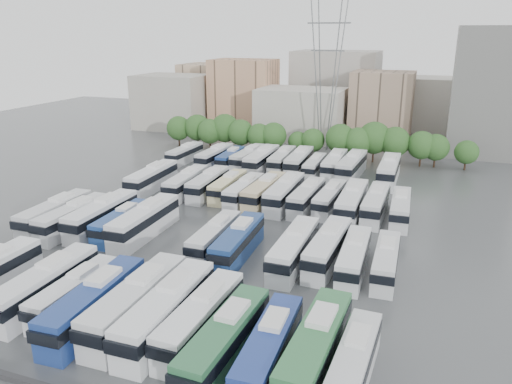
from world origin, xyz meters
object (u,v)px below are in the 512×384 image
(bus_r0_s5, at_px, (75,292))
(bus_r2_s13, at_px, (400,208))
(bus_r3_s0, at_px, (185,154))
(bus_r3_s7, at_px, (299,161))
(bus_r1_s1, at_px, (73,217))
(bus_r1_s3, at_px, (122,222))
(bus_r0_s7, at_px, (137,302))
(bus_r3_s10, at_px, (352,166))
(bus_r0_s9, at_px, (201,318))
(bus_r2_s8, at_px, (284,193))
(bus_r3_s4, at_px, (249,158))
(bus_r2_s7, at_px, (264,191))
(bus_r0_s4, at_px, (45,285))
(bus_r0_s13, at_px, (354,364))
(bus_r1_s4, at_px, (145,221))
(electricity_pylon, at_px, (327,63))
(bus_r2_s9, at_px, (307,197))
(bus_r1_s12, at_px, (354,257))
(bus_r1_s13, at_px, (386,261))
(bus_r2_s6, at_px, (244,191))
(bus_r3_s12, at_px, (389,170))
(bus_r0_s11, at_px, (269,349))
(bus_r0_s12, at_px, (316,348))
(bus_r1_s10, at_px, (294,248))
(bus_r1_s0, at_px, (55,213))
(bus_r2_s1, at_px, (152,178))
(bus_r3_s2, at_px, (215,156))
(bus_r3_s6, at_px, (282,160))
(bus_r3_s5, at_px, (262,160))
(bus_r0_s6, at_px, (95,303))
(bus_r1_s2, at_px, (102,215))
(bus_r2_s12, at_px, (376,204))
(apartment_tower, at_px, (488,92))
(bus_r1_s8, at_px, (238,242))
(bus_r3_s3, at_px, (231,158))
(bus_r0_s10, at_px, (225,340))
(bus_r3_s9, at_px, (334,164))
(bus_r2_s5, at_px, (228,186))
(bus_r1_s7, at_px, (215,237))
(bus_r2_s11, at_px, (352,202))
(bus_r0_s8, at_px, (167,310))
(bus_r3_s8, at_px, (315,166))
(bus_r2_s10, at_px, (330,199))

(bus_r0_s5, relative_size, bus_r2_s13, 0.95)
(bus_r3_s0, relative_size, bus_r3_s7, 0.86)
(bus_r1_s1, distance_m, bus_r1_s3, 6.72)
(bus_r0_s7, distance_m, bus_r3_s7, 53.84)
(bus_r3_s10, bearing_deg, bus_r0_s9, -91.08)
(bus_r2_s8, xyz_separation_m, bus_r3_s4, (-12.87, 18.72, -0.09))
(bus_r2_s7, bearing_deg, bus_r0_s4, -103.98)
(bus_r0_s13, relative_size, bus_r1_s4, 0.83)
(electricity_pylon, height_order, bus_r2_s9, electricity_pylon)
(bus_r1_s12, bearing_deg, bus_r1_s13, 7.60)
(bus_r1_s12, bearing_deg, bus_r0_s4, -149.98)
(bus_r2_s6, bearing_deg, bus_r3_s12, 43.94)
(bus_r0_s11, distance_m, bus_r2_s6, 39.86)
(bus_r0_s12, relative_size, bus_r1_s10, 1.03)
(electricity_pylon, height_order, bus_r1_s0, electricity_pylon)
(bus_r0_s4, height_order, bus_r2_s1, bus_r2_s1)
(bus_r3_s2, bearing_deg, bus_r3_s6, 8.70)
(bus_r3_s12, bearing_deg, bus_r3_s5, -179.48)
(bus_r0_s6, distance_m, bus_r1_s12, 26.69)
(bus_r3_s2, bearing_deg, bus_r1_s2, -88.43)
(bus_r2_s7, bearing_deg, bus_r1_s2, -132.38)
(bus_r2_s12, xyz_separation_m, bus_r3_s5, (-23.23, 17.60, 0.14))
(bus_r0_s13, relative_size, bus_r2_s6, 0.97)
(apartment_tower, height_order, bus_r3_s2, apartment_tower)
(bus_r2_s7, bearing_deg, bus_r1_s8, -77.89)
(bus_r1_s10, relative_size, bus_r3_s4, 1.02)
(bus_r0_s6, relative_size, bus_r1_s0, 1.06)
(bus_r3_s12, bearing_deg, bus_r3_s3, 179.52)
(bus_r0_s10, xyz_separation_m, bus_r3_s9, (-3.06, 56.30, 0.03))
(bus_r1_s10, bearing_deg, bus_r2_s8, 109.93)
(bus_r2_s5, bearing_deg, bus_r2_s13, -3.81)
(bus_r1_s13, bearing_deg, bus_r2_s5, 142.56)
(bus_r1_s7, xyz_separation_m, bus_r3_s9, (6.48, 37.51, 0.20))
(bus_r3_s0, xyz_separation_m, bus_r3_s6, (19.90, 1.12, 0.19))
(bus_r0_s5, distance_m, bus_r2_s11, 39.30)
(bus_r2_s1, bearing_deg, bus_r0_s8, -58.69)
(bus_r0_s5, relative_size, bus_r3_s6, 0.89)
(bus_r0_s11, relative_size, bus_r3_s6, 0.97)
(bus_r0_s9, height_order, bus_r3_s8, bus_r0_s9)
(bus_r1_s1, bearing_deg, bus_r1_s13, 3.32)
(bus_r1_s7, height_order, bus_r1_s12, bus_r1_s12)
(bus_r2_s9, height_order, bus_r3_s6, bus_r3_s6)
(bus_r1_s2, xyz_separation_m, bus_r2_s13, (36.45, 17.02, -0.23))
(bus_r1_s3, bearing_deg, bus_r2_s8, 46.01)
(bus_r2_s10, height_order, bus_r3_s4, bus_r3_s4)
(bus_r1_s3, bearing_deg, bus_r1_s10, -3.72)
(bus_r0_s5, xyz_separation_m, bus_r2_s11, (19.94, 33.86, 0.33))
(bus_r1_s4, bearing_deg, bus_r2_s8, 51.79)
(electricity_pylon, relative_size, bus_r2_s1, 2.58)
(bus_r2_s8, bearing_deg, bus_r0_s9, -84.91)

